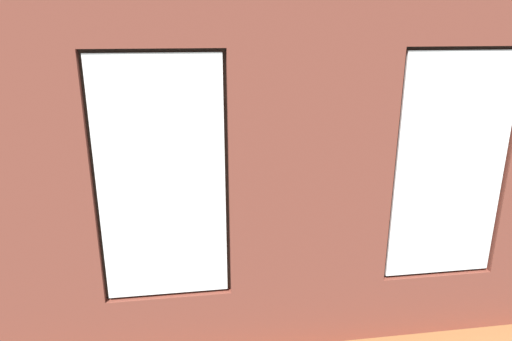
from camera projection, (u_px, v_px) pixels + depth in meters
name	position (u px, v px, depth m)	size (l,w,h in m)	color
ground_plane	(261.00, 225.00, 6.85)	(6.47, 6.12, 0.10)	brown
brick_wall_with_windows	(311.00, 190.00, 3.85)	(5.87, 0.30, 3.08)	brown
white_wall_right	(39.00, 131.00, 5.78)	(0.10, 5.12, 3.08)	silver
couch_by_window	(232.00, 277.00, 4.73)	(1.72, 0.87, 0.80)	black
couch_left	(404.00, 194.00, 7.04)	(0.97, 2.04, 0.80)	black
coffee_table	(228.00, 189.00, 7.10)	(1.23, 0.78, 0.45)	#A87547
cup_ceramic	(248.00, 178.00, 7.24)	(0.09, 0.09, 0.10)	#4C4C51
table_plant_small	(228.00, 176.00, 7.04)	(0.18, 0.18, 0.27)	beige
remote_silver	(204.00, 188.00, 6.92)	(0.05, 0.17, 0.02)	#B2B2B7
media_console	(84.00, 206.00, 6.68)	(1.05, 0.42, 0.59)	black
tv_flatscreen	(79.00, 162.00, 6.48)	(1.03, 0.20, 0.75)	black
potted_plant_between_couches	(351.00, 237.00, 4.86)	(0.85, 0.93, 1.11)	gray
potted_plant_by_left_couch	(349.00, 157.00, 8.28)	(0.42, 0.42, 0.76)	#47423D
potted_plant_beside_window_right	(89.00, 255.00, 4.32)	(1.04, 1.00, 1.21)	#9E5638
potted_plant_corner_near_left	(365.00, 151.00, 8.96)	(0.38, 0.38, 0.70)	#9E5638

